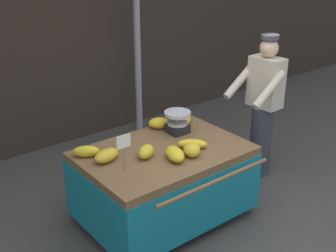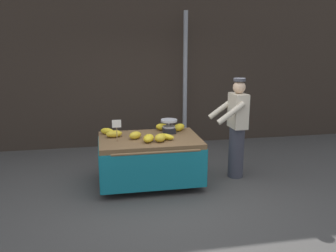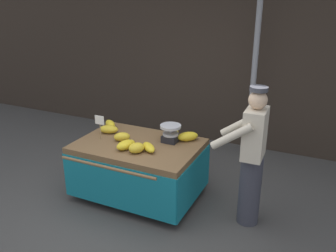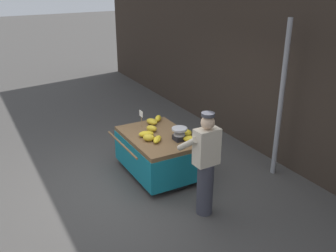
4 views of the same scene
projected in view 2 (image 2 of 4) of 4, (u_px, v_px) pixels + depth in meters
name	position (u px, v px, depth m)	size (l,w,h in m)	color
ground_plane	(167.00, 199.00, 5.40)	(60.00, 60.00, 0.00)	#423F3D
back_wall	(141.00, 66.00, 7.92)	(16.00, 0.24, 3.53)	#332821
street_pole	(185.00, 81.00, 7.68)	(0.09, 0.09, 2.91)	gray
banana_cart	(150.00, 150.00, 5.83)	(1.64, 1.32, 0.79)	brown
weighing_scale	(169.00, 126.00, 6.05)	(0.28, 0.28, 0.24)	black
price_sign	(117.00, 126.00, 5.53)	(0.14, 0.01, 0.34)	#997A51
banana_bunch_0	(114.00, 134.00, 5.81)	(0.16, 0.27, 0.11)	gold
banana_bunch_1	(166.00, 137.00, 5.68)	(0.12, 0.29, 0.09)	gold
banana_bunch_2	(149.00, 138.00, 5.55)	(0.16, 0.28, 0.12)	gold
banana_bunch_3	(179.00, 127.00, 6.22)	(0.15, 0.29, 0.12)	gold
banana_bunch_4	(160.00, 138.00, 5.54)	(0.16, 0.21, 0.13)	gold
banana_bunch_5	(162.00, 127.00, 6.25)	(0.16, 0.23, 0.12)	gold
banana_bunch_6	(107.00, 131.00, 5.97)	(0.12, 0.25, 0.11)	gold
banana_bunch_7	(135.00, 135.00, 5.70)	(0.14, 0.22, 0.12)	gold
vendor_person	(237.00, 128.00, 6.07)	(0.59, 0.53, 1.71)	#383842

